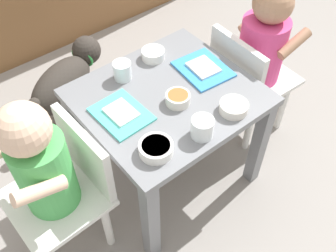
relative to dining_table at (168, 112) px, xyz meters
name	(u,v)px	position (x,y,z in m)	size (l,w,h in m)	color
ground_plane	(168,173)	(0.00, 0.00, -0.36)	(7.00, 7.00, 0.00)	gray
dining_table	(168,112)	(0.00, 0.00, 0.00)	(0.56, 0.51, 0.44)	slate
seated_child_left	(48,169)	(-0.44, -0.01, 0.06)	(0.29, 0.29, 0.68)	silver
seated_child_right	(260,48)	(0.44, 0.00, 0.06)	(0.29, 0.29, 0.68)	silver
dog	(66,80)	(-0.12, 0.54, -0.16)	(0.45, 0.30, 0.31)	#332D28
food_tray_left	(121,114)	(-0.17, 0.02, 0.09)	(0.15, 0.18, 0.02)	#4CC6BC
food_tray_right	(203,69)	(0.17, 0.02, 0.09)	(0.17, 0.20, 0.02)	#388CD8
water_cup_left	(202,128)	(-0.03, -0.20, 0.11)	(0.07, 0.07, 0.06)	white
water_cup_right	(122,72)	(-0.07, 0.16, 0.11)	(0.06, 0.06, 0.06)	white
cereal_bowl_right_side	(179,98)	(0.00, -0.05, 0.10)	(0.08, 0.08, 0.03)	silver
veggie_bowl_near	(156,148)	(-0.18, -0.16, 0.10)	(0.10, 0.10, 0.03)	white
veggie_bowl_far	(234,107)	(0.11, -0.19, 0.10)	(0.09, 0.09, 0.03)	silver
cereal_bowl_left_side	(153,54)	(0.08, 0.18, 0.10)	(0.08, 0.08, 0.03)	white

